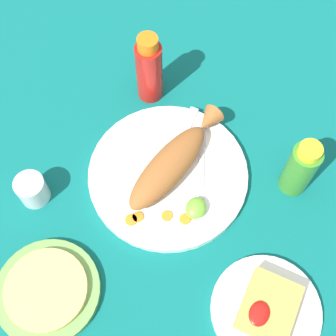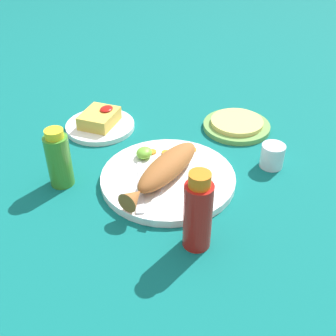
{
  "view_description": "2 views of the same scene",
  "coord_description": "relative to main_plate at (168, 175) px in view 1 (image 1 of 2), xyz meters",
  "views": [
    {
      "loc": [
        0.36,
        0.17,
        0.83
      ],
      "look_at": [
        0.0,
        0.0,
        0.04
      ],
      "focal_mm": 50.0,
      "sensor_mm": 36.0,
      "label": 1
    },
    {
      "loc": [
        -0.72,
        -0.26,
        0.6
      ],
      "look_at": [
        0.0,
        0.0,
        0.04
      ],
      "focal_mm": 45.0,
      "sensor_mm": 36.0,
      "label": 2
    }
  ],
  "objects": [
    {
      "name": "ground_plane",
      "position": [
        0.0,
        0.0,
        -0.01
      ],
      "size": [
        4.0,
        4.0,
        0.0
      ],
      "primitive_type": "plane",
      "color": "#0C605B"
    },
    {
      "name": "main_plate",
      "position": [
        0.0,
        0.0,
        0.0
      ],
      "size": [
        0.31,
        0.31,
        0.02
      ],
      "primitive_type": "cylinder",
      "color": "white",
      "rests_on": "ground_plane"
    },
    {
      "name": "fried_fish",
      "position": [
        -0.01,
        0.0,
        0.03
      ],
      "size": [
        0.27,
        0.11,
        0.05
      ],
      "rotation": [
        0.0,
        0.0,
        -0.22
      ],
      "color": "#935628",
      "rests_on": "main_plate"
    },
    {
      "name": "fork_near",
      "position": [
        -0.08,
        -0.01,
        0.01
      ],
      "size": [
        0.19,
        0.03,
        0.0
      ],
      "rotation": [
        0.0,
        0.0,
        9.49
      ],
      "color": "silver",
      "rests_on": "main_plate"
    },
    {
      "name": "fork_far",
      "position": [
        -0.07,
        0.04,
        0.01
      ],
      "size": [
        0.18,
        0.09,
        0.0
      ],
      "rotation": [
        0.0,
        0.0,
        9.83
      ],
      "color": "silver",
      "rests_on": "main_plate"
    },
    {
      "name": "carrot_slice_near",
      "position": [
        0.12,
        -0.02,
        0.01
      ],
      "size": [
        0.02,
        0.02,
        0.0
      ],
      "primitive_type": "cylinder",
      "color": "orange",
      "rests_on": "main_plate"
    },
    {
      "name": "carrot_slice_mid",
      "position": [
        0.11,
        -0.01,
        0.01
      ],
      "size": [
        0.02,
        0.02,
        0.0
      ],
      "primitive_type": "cylinder",
      "color": "orange",
      "rests_on": "main_plate"
    },
    {
      "name": "carrot_slice_far",
      "position": [
        0.08,
        0.04,
        0.01
      ],
      "size": [
        0.02,
        0.02,
        0.0
      ],
      "primitive_type": "cylinder",
      "color": "orange",
      "rests_on": "main_plate"
    },
    {
      "name": "carrot_slice_extra",
      "position": [
        0.07,
        0.07,
        0.01
      ],
      "size": [
        0.02,
        0.02,
        0.0
      ],
      "primitive_type": "cylinder",
      "color": "orange",
      "rests_on": "main_plate"
    },
    {
      "name": "lime_wedge_main",
      "position": [
        0.05,
        0.08,
        0.02
      ],
      "size": [
        0.04,
        0.04,
        0.02
      ],
      "primitive_type": "ellipsoid",
      "color": "#6BB233",
      "rests_on": "main_plate"
    },
    {
      "name": "hot_sauce_bottle_red",
      "position": [
        -0.17,
        -0.12,
        0.07
      ],
      "size": [
        0.05,
        0.05,
        0.17
      ],
      "color": "#B21914",
      "rests_on": "ground_plane"
    },
    {
      "name": "hot_sauce_bottle_green",
      "position": [
        -0.09,
        0.23,
        0.06
      ],
      "size": [
        0.05,
        0.05,
        0.14
      ],
      "color": "#3D8428",
      "rests_on": "ground_plane"
    },
    {
      "name": "salt_cup",
      "position": [
        0.14,
        -0.21,
        0.02
      ],
      "size": [
        0.06,
        0.06,
        0.06
      ],
      "color": "silver",
      "rests_on": "ground_plane"
    },
    {
      "name": "side_plate_fries",
      "position": [
        0.16,
        0.26,
        -0.0
      ],
      "size": [
        0.19,
        0.19,
        0.01
      ],
      "primitive_type": "cylinder",
      "color": "white",
      "rests_on": "ground_plane"
    },
    {
      "name": "fries_pile",
      "position": [
        0.16,
        0.26,
        0.02
      ],
      "size": [
        0.1,
        0.08,
        0.04
      ],
      "color": "gold",
      "rests_on": "side_plate_fries"
    },
    {
      "name": "tortilla_plate",
      "position": [
        0.29,
        -0.1,
        -0.0
      ],
      "size": [
        0.18,
        0.18,
        0.01
      ],
      "primitive_type": "cylinder",
      "color": "#6B9E4C",
      "rests_on": "ground_plane"
    },
    {
      "name": "tortilla_stack",
      "position": [
        0.29,
        -0.1,
        0.01
      ],
      "size": [
        0.14,
        0.14,
        0.01
      ],
      "primitive_type": "cylinder",
      "color": "#E0C666",
      "rests_on": "tortilla_plate"
    }
  ]
}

